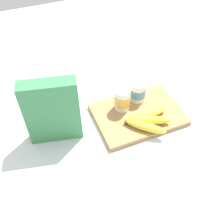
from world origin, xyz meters
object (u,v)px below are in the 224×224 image
(cutting_board, at_px, (138,114))
(banana_bunch, at_px, (147,120))
(cereal_box, at_px, (53,111))
(yogurt_cup_back, at_px, (138,91))
(yogurt_cup_front, at_px, (122,99))

(cutting_board, relative_size, banana_bunch, 1.88)
(cereal_box, distance_m, yogurt_cup_back, 0.38)
(banana_bunch, bearing_deg, cutting_board, 93.30)
(cereal_box, distance_m, yogurt_cup_front, 0.29)
(yogurt_cup_front, bearing_deg, banana_bunch, -64.68)
(cutting_board, height_order, banana_bunch, banana_bunch)
(yogurt_cup_back, bearing_deg, banana_bunch, -101.19)
(yogurt_cup_back, bearing_deg, cereal_box, -172.71)
(yogurt_cup_back, xyz_separation_m, banana_bunch, (-0.03, -0.14, -0.03))
(cereal_box, xyz_separation_m, yogurt_cup_back, (0.37, 0.05, -0.07))
(cutting_board, bearing_deg, yogurt_cup_front, 135.00)
(yogurt_cup_front, height_order, banana_bunch, yogurt_cup_front)
(cutting_board, xyz_separation_m, yogurt_cup_front, (-0.05, 0.05, 0.06))
(yogurt_cup_front, xyz_separation_m, banana_bunch, (0.05, -0.12, -0.03))
(cutting_board, relative_size, cereal_box, 1.32)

